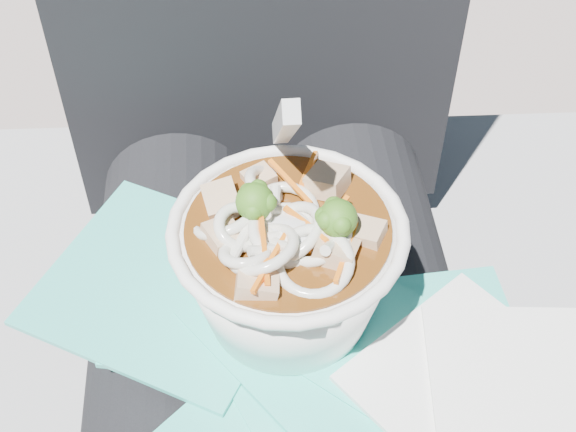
{
  "coord_description": "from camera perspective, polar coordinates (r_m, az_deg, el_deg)",
  "views": [
    {
      "loc": [
        -0.02,
        -0.32,
        1.09
      ],
      "look_at": [
        0.01,
        0.02,
        0.72
      ],
      "focal_mm": 50.0,
      "sensor_mm": 36.0,
      "label": 1
    }
  ],
  "objects": [
    {
      "name": "lap",
      "position": [
        0.63,
        -0.37,
        -12.41
      ],
      "size": [
        0.3,
        0.48,
        0.14
      ],
      "color": "black",
      "rests_on": "stone_ledge"
    },
    {
      "name": "stone_ledge",
      "position": [
        0.97,
        -1.0,
        -13.97
      ],
      "size": [
        1.02,
        0.54,
        0.48
      ],
      "primitive_type": "cube",
      "rotation": [
        0.0,
        0.0,
        -0.04
      ],
      "color": "gray",
      "rests_on": "ground"
    },
    {
      "name": "person_body",
      "position": [
        0.66,
        -1.01,
        -4.62
      ],
      "size": [
        0.34,
        0.94,
        1.01
      ],
      "color": "black",
      "rests_on": "ground"
    },
    {
      "name": "napkins",
      "position": [
        0.55,
        14.39,
        -11.61
      ],
      "size": [
        0.19,
        0.18,
        0.01
      ],
      "color": "white",
      "rests_on": "plastic_bag"
    },
    {
      "name": "plastic_bag",
      "position": [
        0.56,
        1.03,
        -9.3
      ],
      "size": [
        0.37,
        0.34,
        0.01
      ],
      "color": "#2CBAA8",
      "rests_on": "lap"
    },
    {
      "name": "udon_bowl",
      "position": [
        0.53,
        -0.05,
        -3.02
      ],
      "size": [
        0.18,
        0.18,
        0.19
      ],
      "color": "white",
      "rests_on": "plastic_bag"
    }
  ]
}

